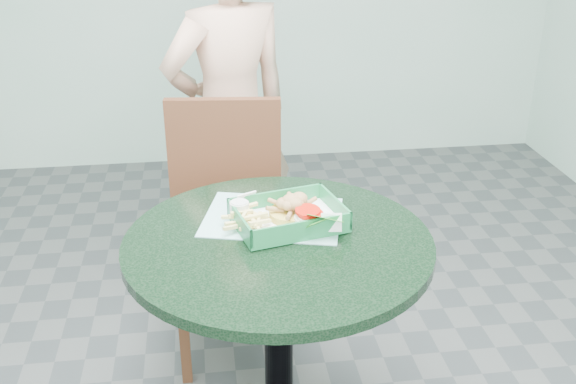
{
  "coord_description": "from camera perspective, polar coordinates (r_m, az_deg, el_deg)",
  "views": [
    {
      "loc": [
        -0.18,
        -1.55,
        1.63
      ],
      "look_at": [
        0.04,
        0.1,
        0.86
      ],
      "focal_mm": 42.0,
      "sensor_mm": 36.0,
      "label": 1
    }
  ],
  "objects": [
    {
      "name": "diner_person",
      "position": [
        2.7,
        -4.94,
        6.25
      ],
      "size": [
        0.66,
        0.57,
        1.54
      ],
      "primitive_type": "imported",
      "rotation": [
        0.0,
        0.0,
        3.57
      ],
      "color": "tan",
      "rests_on": "floor"
    },
    {
      "name": "cafe_table",
      "position": [
        1.88,
        -0.81,
        -9.04
      ],
      "size": [
        0.82,
        0.82,
        0.75
      ],
      "color": "black",
      "rests_on": "floor"
    },
    {
      "name": "placemat",
      "position": [
        1.9,
        -1.3,
        -2.67
      ],
      "size": [
        0.44,
        0.37,
        0.0
      ],
      "primitive_type": "cube",
      "rotation": [
        0.0,
        0.0,
        -0.26
      ],
      "color": "#8DC9C6",
      "rests_on": "cafe_table"
    },
    {
      "name": "sauce_ramekin",
      "position": [
        1.89,
        -3.82,
        -1.35
      ],
      "size": [
        0.05,
        0.05,
        0.03
      ],
      "rotation": [
        0.0,
        0.0,
        0.11
      ],
      "color": "silver",
      "rests_on": "food_basket"
    },
    {
      "name": "fries_pile",
      "position": [
        1.85,
        -3.58,
        -2.2
      ],
      "size": [
        0.15,
        0.15,
        0.04
      ],
      "primitive_type": null,
      "rotation": [
        0.0,
        0.0,
        0.37
      ],
      "color": "#F4DC7F",
      "rests_on": "food_basket"
    },
    {
      "name": "dining_chair",
      "position": [
        2.46,
        -5.11,
        -1.7
      ],
      "size": [
        0.41,
        0.42,
        0.93
      ],
      "rotation": [
        0.0,
        0.0,
        -0.1
      ],
      "color": "black",
      "rests_on": "floor"
    },
    {
      "name": "garnish_cup",
      "position": [
        1.79,
        1.81,
        -2.99
      ],
      "size": [
        0.12,
        0.12,
        0.05
      ],
      "rotation": [
        0.0,
        0.0,
        0.43
      ],
      "color": "white",
      "rests_on": "food_basket"
    },
    {
      "name": "food_basket",
      "position": [
        1.85,
        0.02,
        -2.89
      ],
      "size": [
        0.29,
        0.21,
        0.06
      ],
      "rotation": [
        0.0,
        0.0,
        0.24
      ],
      "color": "#1C7540",
      "rests_on": "placemat"
    },
    {
      "name": "crab_sandwich",
      "position": [
        1.85,
        0.42,
        -1.79
      ],
      "size": [
        0.13,
        0.13,
        0.07
      ],
      "rotation": [
        0.0,
        0.0,
        -0.14
      ],
      "color": "gold",
      "rests_on": "food_basket"
    }
  ]
}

